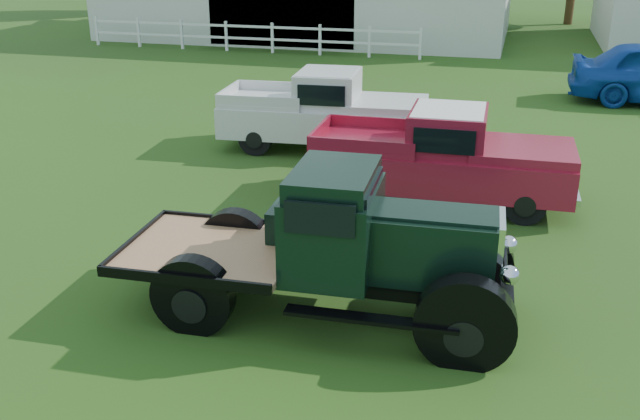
% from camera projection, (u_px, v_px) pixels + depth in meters
% --- Properties ---
extents(ground, '(120.00, 120.00, 0.00)m').
position_uv_depth(ground, '(281.00, 315.00, 9.32)').
color(ground, '#263D16').
extents(fence_rail, '(14.20, 0.16, 1.20)m').
position_uv_depth(fence_rail, '(249.00, 37.00, 29.01)').
color(fence_rail, white).
rests_on(fence_rail, ground).
extents(vintage_flatbed, '(5.14, 2.22, 2.00)m').
position_uv_depth(vintage_flatbed, '(326.00, 243.00, 9.02)').
color(vintage_flatbed, black).
rests_on(vintage_flatbed, ground).
extents(red_pickup, '(4.87, 1.97, 1.76)m').
position_uv_depth(red_pickup, '(441.00, 155.00, 12.93)').
color(red_pickup, maroon).
rests_on(red_pickup, ground).
extents(white_pickup, '(4.90, 2.20, 1.75)m').
position_uv_depth(white_pickup, '(324.00, 111.00, 16.07)').
color(white_pickup, silver).
rests_on(white_pickup, ground).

